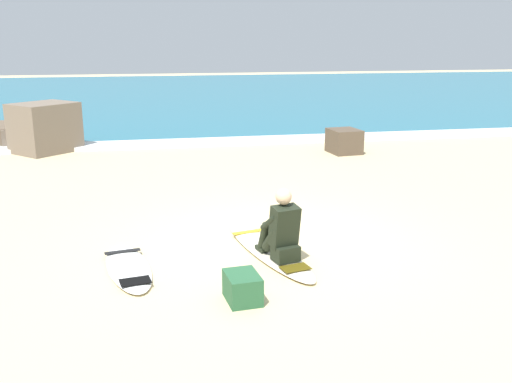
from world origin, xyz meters
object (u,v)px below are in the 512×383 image
surfer_seated (281,231)px  surfboard_spare_near (128,267)px  shoreline_rock (344,141)px  surfboard_main (268,250)px  beach_bag (243,288)px

surfer_seated → surfboard_spare_near: size_ratio=0.52×
surfboard_spare_near → shoreline_rock: (5.31, 6.80, 0.27)m
surfboard_main → surfboard_spare_near: (-1.89, -0.27, 0.00)m
shoreline_rock → surfboard_spare_near: bearing=-128.0°
beach_bag → shoreline_rock: bearing=63.2°
surfboard_spare_near → shoreline_rock: size_ratio=2.18×
surfer_seated → shoreline_rock: 7.70m
surfer_seated → beach_bag: size_ratio=1.97×
surfboard_main → surfboard_spare_near: size_ratio=1.43×
surfboard_main → shoreline_rock: shoreline_rock is taller
surfer_seated → surfboard_spare_near: bearing=176.0°
shoreline_rock → beach_bag: 8.94m
surfboard_spare_near → beach_bag: (1.28, -1.17, 0.12)m
surfboard_spare_near → beach_bag: beach_bag is taller
surfer_seated → shoreline_rock: (3.33, 6.94, -0.13)m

